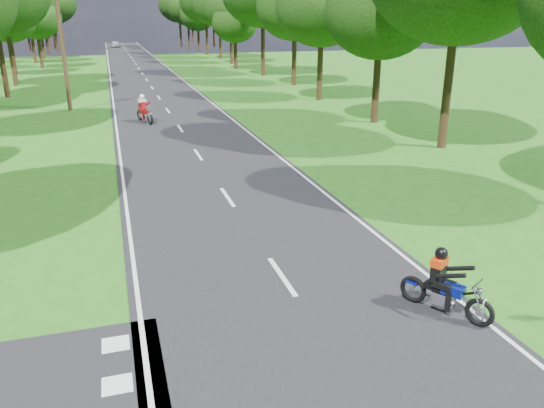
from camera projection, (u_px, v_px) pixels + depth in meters
name	position (u px, v px, depth m)	size (l,w,h in m)	color
ground	(312.00, 321.00, 10.62)	(160.00, 160.00, 0.00)	#235814
main_road	(142.00, 74.00, 55.70)	(7.00, 140.00, 0.02)	black
road_markings	(142.00, 75.00, 53.97)	(7.40, 140.00, 0.01)	silver
telegraph_pole	(62.00, 45.00, 32.87)	(1.20, 0.26, 8.00)	#382616
rider_near_blue	(447.00, 282.00, 10.65)	(0.57, 1.70, 1.42)	navy
rider_far_red	(144.00, 109.00, 30.01)	(0.63, 1.90, 1.58)	#B40E0D
distant_car	(115.00, 44.00, 100.58)	(1.48, 3.69, 1.26)	silver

